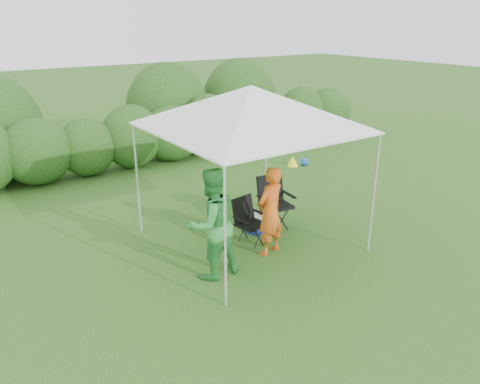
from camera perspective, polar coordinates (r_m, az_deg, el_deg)
ground at (r=8.34m, az=3.24°, el=-7.17°), size 70.00×70.00×0.00m
hedge at (r=13.07m, az=-12.61°, el=6.52°), size 16.20×1.53×1.80m
canopy at (r=7.92m, az=1.36°, el=10.26°), size 3.10×3.10×2.83m
chair_right at (r=9.13m, az=4.13°, el=-0.76°), size 0.68×0.63×1.00m
chair_left at (r=8.44m, az=0.94°, el=-3.16°), size 0.59×0.55×0.86m
man at (r=7.95m, az=3.70°, el=-2.37°), size 0.65×0.50×1.57m
woman at (r=7.21m, az=-3.47°, el=-3.89°), size 0.90×0.72×1.79m
cooler at (r=8.98m, az=2.09°, el=-3.78°), size 0.51×0.44×0.35m
bottle at (r=8.87m, az=2.58°, el=-1.97°), size 0.07×0.07×0.26m
lawn_toy at (r=13.09m, az=6.80°, el=3.74°), size 0.54×0.45×0.27m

